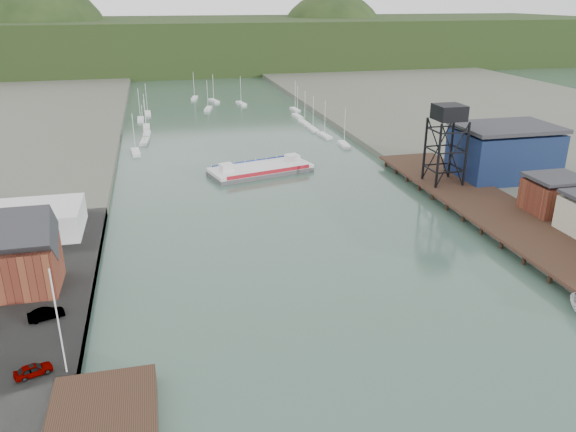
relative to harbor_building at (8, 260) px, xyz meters
name	(u,v)px	position (x,y,z in m)	size (l,w,h in m)	color
ground	(399,398)	(42.00, -30.00, -6.09)	(600.00, 600.00, 0.00)	#334F3F
west_quay	(16,335)	(2.00, -10.00, -5.29)	(16.00, 80.00, 1.60)	slate
east_pier	(485,203)	(79.00, 15.00, -4.19)	(14.00, 70.00, 2.45)	black
harbor_building	(8,260)	(0.00, 0.00, 0.00)	(12.20, 8.20, 8.90)	#4F1E16
white_shed	(25,221)	(-2.00, 20.00, -2.24)	(18.00, 12.00, 4.50)	silver
flagpole	(58,322)	(9.00, -20.00, 1.51)	(0.16, 0.16, 12.00)	silver
lift_tower	(449,117)	(77.00, 28.00, 9.56)	(6.50, 6.50, 16.00)	black
blue_shed	(504,152)	(92.00, 30.00, 0.98)	(20.50, 14.50, 11.30)	black
marina_sailboats	(225,121)	(42.08, 108.46, -5.74)	(57.71, 92.65, 0.90)	silver
distant_hills	(181,47)	(38.02, 271.35, 4.29)	(500.00, 120.00, 80.00)	black
chain_ferry	(260,169)	(42.76, 49.76, -5.13)	(24.80, 14.90, 3.34)	#4C4D4F
car_west_a	(33,370)	(5.76, -19.76, -3.85)	(1.51, 3.76, 1.28)	#999999
car_west_b	(46,314)	(5.34, -8.54, -3.80)	(1.45, 4.17, 1.37)	#999999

